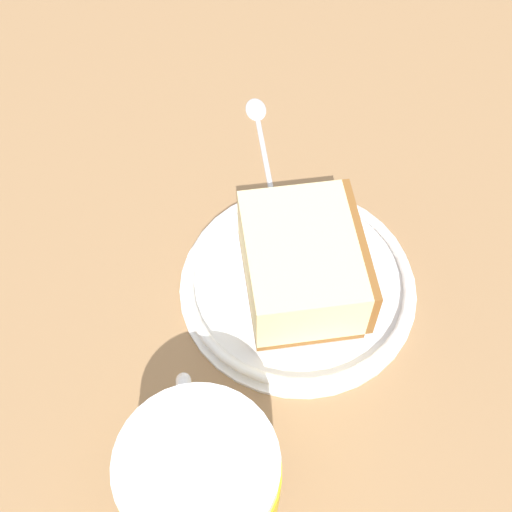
% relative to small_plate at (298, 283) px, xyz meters
% --- Properties ---
extents(ground_plane, '(1.59, 1.59, 0.04)m').
position_rel_small_plate_xyz_m(ground_plane, '(0.07, -0.04, -0.03)').
color(ground_plane, '#936D47').
extents(small_plate, '(0.19, 0.19, 0.02)m').
position_rel_small_plate_xyz_m(small_plate, '(0.00, 0.00, 0.00)').
color(small_plate, white).
rests_on(small_plate, ground_plane).
extents(cake_slice, '(0.13, 0.14, 0.06)m').
position_rel_small_plate_xyz_m(cake_slice, '(-0.00, 0.00, 0.03)').
color(cake_slice, brown).
rests_on(cake_slice, small_plate).
extents(tea_mug, '(0.10, 0.12, 0.09)m').
position_rel_small_plate_xyz_m(tea_mug, '(0.15, 0.09, 0.04)').
color(tea_mug, white).
rests_on(tea_mug, ground_plane).
extents(teaspoon, '(0.07, 0.11, 0.01)m').
position_rel_small_plate_xyz_m(teaspoon, '(-0.08, -0.16, -0.00)').
color(teaspoon, silver).
rests_on(teaspoon, ground_plane).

